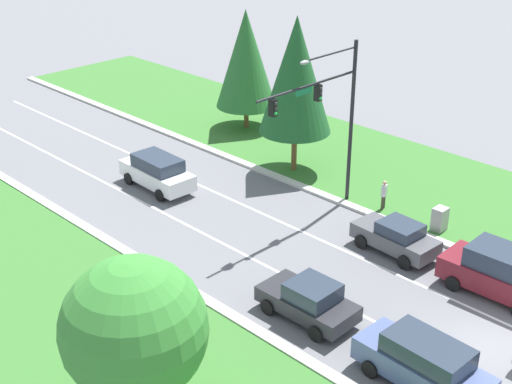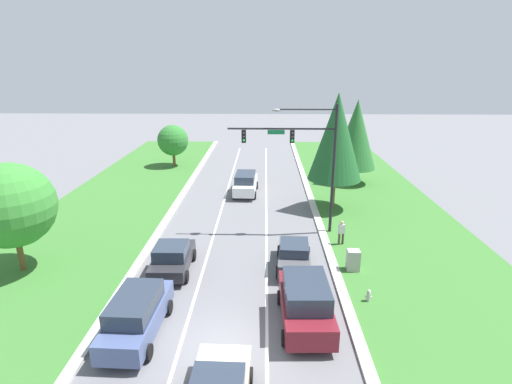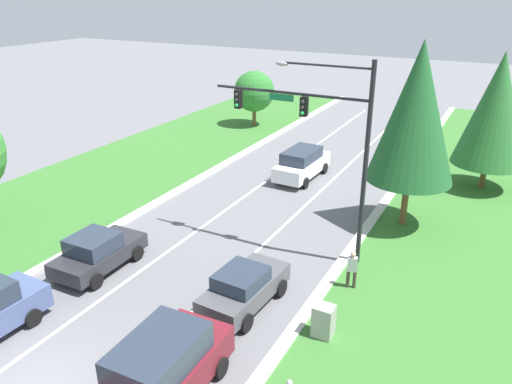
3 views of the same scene
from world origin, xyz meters
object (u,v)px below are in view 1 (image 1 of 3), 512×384
(slate_blue_suv, at_px, (424,363))
(pedestrian, at_px, (384,194))
(utility_cabinet, at_px, (440,220))
(white_suv, at_px, (157,172))
(conifer_far_right_tree, at_px, (246,59))
(traffic_signal_mast, at_px, (329,107))
(charcoal_sedan, at_px, (309,300))
(oak_far_left_tree, at_px, (134,329))
(conifer_near_right_tree, at_px, (296,75))
(graphite_sedan, at_px, (396,237))
(fire_hydrant, at_px, (498,246))
(burgundy_suv, at_px, (500,272))

(slate_blue_suv, relative_size, pedestrian, 2.95)
(slate_blue_suv, distance_m, utility_cabinet, 11.89)
(white_suv, distance_m, conifer_far_right_tree, 11.46)
(traffic_signal_mast, bearing_deg, utility_cabinet, -66.72)
(charcoal_sedan, distance_m, oak_far_left_tree, 8.99)
(pedestrian, bearing_deg, conifer_near_right_tree, -111.42)
(graphite_sedan, bearing_deg, conifer_near_right_tree, 72.51)
(utility_cabinet, distance_m, conifer_far_right_tree, 18.15)
(traffic_signal_mast, xyz_separation_m, fire_hydrant, (2.46, -8.53, -5.40))
(traffic_signal_mast, xyz_separation_m, conifer_far_right_tree, (5.88, 11.88, -0.91))
(graphite_sedan, bearing_deg, conifer_far_right_tree, 71.48)
(traffic_signal_mast, height_order, utility_cabinet, traffic_signal_mast)
(fire_hydrant, bearing_deg, burgundy_suv, -152.30)
(slate_blue_suv, distance_m, burgundy_suv, 7.31)
(charcoal_sedan, bearing_deg, oak_far_left_tree, -179.45)
(traffic_signal_mast, distance_m, graphite_sedan, 7.15)
(conifer_near_right_tree, xyz_separation_m, oak_far_left_tree, (-19.01, -10.56, -1.90))
(traffic_signal_mast, bearing_deg, pedestrian, -42.72)
(utility_cabinet, bearing_deg, oak_far_left_tree, -178.70)
(slate_blue_suv, relative_size, conifer_near_right_tree, 0.54)
(charcoal_sedan, bearing_deg, traffic_signal_mast, 35.35)
(charcoal_sedan, xyz_separation_m, pedestrian, (10.04, 3.57, 0.11))
(utility_cabinet, relative_size, pedestrian, 0.75)
(utility_cabinet, height_order, oak_far_left_tree, oak_far_left_tree)
(traffic_signal_mast, relative_size, conifer_near_right_tree, 0.96)
(traffic_signal_mast, xyz_separation_m, oak_far_left_tree, (-16.21, -5.84, -1.82))
(traffic_signal_mast, height_order, white_suv, traffic_signal_mast)
(pedestrian, xyz_separation_m, fire_hydrant, (0.20, -6.44, -0.59))
(charcoal_sedan, relative_size, conifer_near_right_tree, 0.45)
(charcoal_sedan, relative_size, oak_far_left_tree, 0.66)
(charcoal_sedan, bearing_deg, graphite_sedan, 3.91)
(pedestrian, bearing_deg, traffic_signal_mast, -59.70)
(white_suv, height_order, fire_hydrant, white_suv)
(graphite_sedan, bearing_deg, slate_blue_suv, -135.99)
(traffic_signal_mast, relative_size, utility_cabinet, 6.87)
(traffic_signal_mast, relative_size, slate_blue_suv, 1.76)
(graphite_sedan, relative_size, fire_hydrant, 6.01)
(slate_blue_suv, relative_size, burgundy_suv, 1.02)
(utility_cabinet, relative_size, conifer_near_right_tree, 0.14)
(conifer_near_right_tree, bearing_deg, pedestrian, -94.43)
(traffic_signal_mast, xyz_separation_m, charcoal_sedan, (-7.78, -5.66, -4.91))
(charcoal_sedan, distance_m, conifer_far_right_tree, 22.58)
(traffic_signal_mast, relative_size, fire_hydrant, 12.49)
(graphite_sedan, xyz_separation_m, conifer_far_right_tree, (6.84, 16.99, 4.00))
(slate_blue_suv, distance_m, conifer_near_right_tree, 19.84)
(conifer_far_right_tree, bearing_deg, traffic_signal_mast, -116.34)
(slate_blue_suv, height_order, oak_far_left_tree, oak_far_left_tree)
(graphite_sedan, xyz_separation_m, oak_far_left_tree, (-15.25, -0.73, 3.09))
(charcoal_sedan, distance_m, conifer_near_right_tree, 15.63)
(pedestrian, bearing_deg, utility_cabinet, 74.19)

